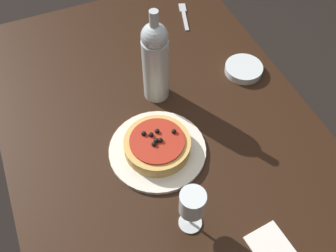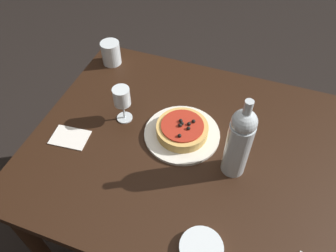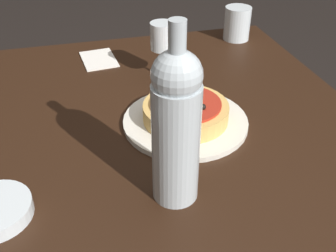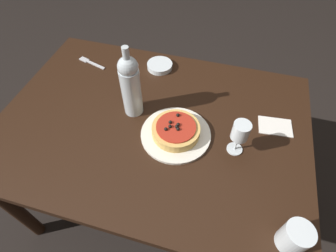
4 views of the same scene
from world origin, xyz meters
TOP-DOWN VIEW (x-y plane):
  - ground_plane at (0.00, 0.00)m, footprint 14.00×14.00m
  - dining_table at (0.00, 0.00)m, footprint 1.29×0.92m
  - dinner_plate at (0.11, -0.04)m, footprint 0.28×0.28m
  - pizza at (0.11, -0.04)m, footprint 0.19×0.19m
  - wine_glass at (0.35, -0.05)m, footprint 0.06×0.06m
  - wine_bottle at (-0.09, 0.04)m, footprint 0.08×0.08m
  - side_bowl at (-0.07, 0.35)m, footprint 0.13×0.13m
  - fork at (-0.42, 0.29)m, footprint 0.16×0.07m
  - paper_napkin at (0.50, 0.11)m, footprint 0.14×0.11m

SIDE VIEW (x-z plane):
  - ground_plane at x=0.00m, z-range 0.00..0.00m
  - dining_table at x=0.00m, z-range 0.27..0.97m
  - paper_napkin at x=0.50m, z-range 0.70..0.71m
  - fork at x=-0.42m, z-range 0.70..0.71m
  - dinner_plate at x=0.11m, z-range 0.70..0.72m
  - side_bowl at x=-0.07m, z-range 0.70..0.73m
  - pizza at x=0.11m, z-range 0.71..0.77m
  - wine_glass at x=0.35m, z-range 0.74..0.89m
  - wine_bottle at x=-0.09m, z-range 0.69..1.01m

